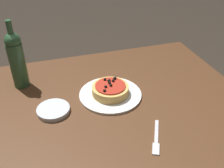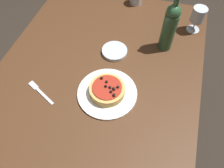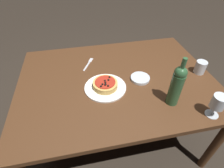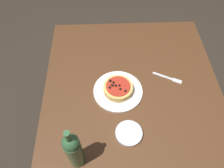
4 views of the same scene
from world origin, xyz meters
The scene contains 8 objects.
ground_plane centered at (0.00, 0.00, 0.00)m, with size 14.00×14.00×0.00m, color #2D261E.
dining_table centered at (0.00, 0.00, 0.65)m, with size 1.46×1.08×0.72m.
dinner_plate centered at (-0.10, -0.09, 0.73)m, with size 0.30×0.30×0.01m.
pizza centered at (-0.10, -0.09, 0.76)m, with size 0.17×0.17×0.06m.
wine_glass centered at (0.49, -0.46, 0.83)m, with size 0.08×0.08×0.16m.
wine_bottle centered at (0.30, -0.31, 0.87)m, with size 0.08×0.08×0.34m.
side_bowl centered at (0.17, -0.05, 0.73)m, with size 0.14×0.14×0.02m.
fork centered at (-0.19, 0.24, 0.72)m, with size 0.10×0.18×0.00m.
Camera 2 is at (-0.65, -0.28, 1.64)m, focal length 35.00 mm.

